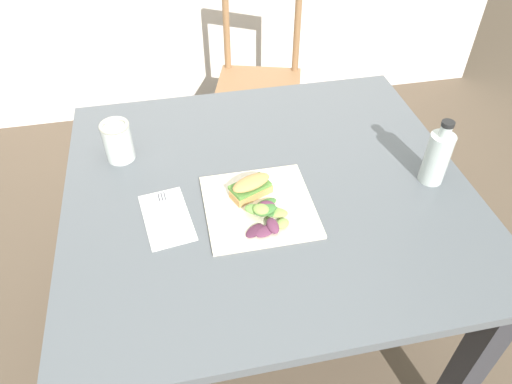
# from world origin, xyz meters

# --- Properties ---
(ground_plane) EXTENTS (7.52, 7.52, 0.00)m
(ground_plane) POSITION_xyz_m (0.00, 0.00, 0.00)
(ground_plane) COLOR brown
(dining_table) EXTENTS (1.12, 1.03, 0.74)m
(dining_table) POSITION_xyz_m (0.15, 0.18, 0.62)
(dining_table) COLOR #51565B
(dining_table) RESTS_ON ground
(chair_wooden_far) EXTENTS (0.50, 0.50, 0.87)m
(chair_wooden_far) POSITION_xyz_m (0.34, 1.23, 0.45)
(chair_wooden_far) COLOR #8E6642
(chair_wooden_far) RESTS_ON ground
(plate_lunch) EXTENTS (0.29, 0.29, 0.01)m
(plate_lunch) POSITION_xyz_m (0.10, 0.10, 0.74)
(plate_lunch) COLOR beige
(plate_lunch) RESTS_ON dining_table
(sandwich_half_front) EXTENTS (0.12, 0.10, 0.06)m
(sandwich_half_front) POSITION_xyz_m (0.09, 0.14, 0.78)
(sandwich_half_front) COLOR tan
(sandwich_half_front) RESTS_ON plate_lunch
(salad_mixed_greens) EXTENTS (0.13, 0.14, 0.04)m
(salad_mixed_greens) POSITION_xyz_m (0.11, 0.04, 0.77)
(salad_mixed_greens) COLOR #4C2338
(salad_mixed_greens) RESTS_ON plate_lunch
(napkin_folded) EXTENTS (0.14, 0.22, 0.00)m
(napkin_folded) POSITION_xyz_m (-0.14, 0.11, 0.74)
(napkin_folded) COLOR silver
(napkin_folded) RESTS_ON dining_table
(fork_on_napkin) EXTENTS (0.04, 0.19, 0.00)m
(fork_on_napkin) POSITION_xyz_m (-0.14, 0.13, 0.75)
(fork_on_napkin) COLOR silver
(fork_on_napkin) RESTS_ON napkin_folded
(bottle_cold_brew) EXTENTS (0.07, 0.07, 0.20)m
(bottle_cold_brew) POSITION_xyz_m (0.60, 0.11, 0.81)
(bottle_cold_brew) COLOR #472819
(bottle_cold_brew) RESTS_ON dining_table
(mason_jar_iced_tea) EXTENTS (0.08, 0.08, 0.12)m
(mason_jar_iced_tea) POSITION_xyz_m (-0.25, 0.39, 0.80)
(mason_jar_iced_tea) COLOR #C67528
(mason_jar_iced_tea) RESTS_ON dining_table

